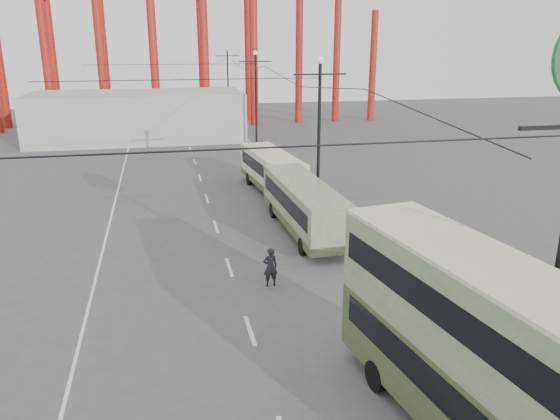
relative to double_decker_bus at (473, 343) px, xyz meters
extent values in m
plane|color=#49494C|center=(-3.61, 2.82, -2.89)|extent=(160.00, 160.00, 0.00)
cube|color=silver|center=(-4.61, 21.82, -2.89)|extent=(0.15, 82.00, 0.01)
cube|color=silver|center=(1.79, 22.82, -2.89)|extent=(0.12, 120.00, 0.01)
cube|color=silver|center=(-10.61, 22.82, -2.89)|extent=(0.12, 120.00, 0.01)
cylinder|color=black|center=(1.99, -0.18, 1.61)|extent=(0.20, 0.20, 9.00)
cylinder|color=black|center=(1.99, 20.82, 1.61)|extent=(0.20, 0.20, 9.00)
cylinder|color=black|center=(1.99, 20.82, -2.64)|extent=(0.44, 0.44, 0.50)
cube|color=black|center=(1.99, 20.82, 5.41)|extent=(3.20, 0.10, 0.10)
sphere|color=white|center=(1.99, 20.82, 6.21)|extent=(0.44, 0.44, 0.44)
cylinder|color=black|center=(1.99, 42.82, 1.61)|extent=(0.20, 0.20, 9.00)
cylinder|color=black|center=(1.99, 42.82, -2.64)|extent=(0.44, 0.44, 0.50)
cube|color=black|center=(1.99, 42.82, 5.41)|extent=(3.20, 0.10, 0.10)
sphere|color=white|center=(1.99, 42.82, 6.21)|extent=(0.44, 0.44, 0.44)
cylinder|color=black|center=(1.99, 64.82, 1.61)|extent=(0.20, 0.20, 9.00)
cylinder|color=black|center=(1.99, 64.82, -2.64)|extent=(0.44, 0.44, 0.50)
cube|color=black|center=(1.99, 64.82, 5.41)|extent=(3.20, 0.10, 0.10)
sphere|color=white|center=(1.99, 64.82, 6.21)|extent=(0.44, 0.44, 0.44)
cylinder|color=maroon|center=(-19.61, 57.82, 10.61)|extent=(1.00, 1.00, 27.00)
cylinder|color=maroon|center=(-19.61, 61.82, 10.61)|extent=(1.00, 1.00, 27.00)
cylinder|color=maroon|center=(10.39, 58.82, 12.11)|extent=(0.90, 0.90, 30.00)
cylinder|color=maroon|center=(15.39, 58.82, 8.11)|extent=(0.90, 0.90, 22.00)
cylinder|color=maroon|center=(20.39, 58.82, 4.11)|extent=(0.90, 0.90, 14.00)
cube|color=#AFAFAA|center=(-9.61, 49.82, -0.39)|extent=(22.00, 10.00, 5.00)
cube|color=#333E21|center=(0.00, 0.00, -1.31)|extent=(3.71, 9.85, 2.12)
cube|color=black|center=(0.00, 0.00, -0.87)|extent=(3.48, 7.96, 0.87)
cube|color=#637555|center=(0.00, 0.00, -0.10)|extent=(3.73, 9.86, 0.29)
cube|color=#637555|center=(0.00, 0.00, 1.10)|extent=(3.71, 9.85, 2.12)
cube|color=black|center=(0.00, 0.00, 1.19)|extent=(3.67, 9.29, 0.82)
cube|color=beige|center=(0.00, 0.00, 2.21)|extent=(3.73, 9.86, 0.12)
cylinder|color=black|center=(-1.45, 2.52, -2.41)|extent=(0.40, 0.99, 0.96)
cylinder|color=black|center=(0.70, 2.82, -2.41)|extent=(0.40, 0.99, 0.96)
cube|color=#637555|center=(0.05, 16.91, -1.31)|extent=(2.57, 9.98, 2.16)
cube|color=black|center=(0.05, 16.91, -0.95)|extent=(2.58, 8.90, 0.86)
cube|color=#333E21|center=(0.05, 16.91, -2.17)|extent=(2.60, 9.99, 0.45)
cube|color=#637555|center=(0.05, 16.91, -0.16)|extent=(2.59, 9.98, 0.14)
cylinder|color=black|center=(-1.05, 19.67, -2.44)|extent=(0.28, 0.91, 0.90)
cylinder|color=black|center=(0.98, 19.74, -2.44)|extent=(0.28, 0.91, 0.90)
cylinder|color=black|center=(-0.86, 13.72, -2.44)|extent=(0.28, 0.91, 0.90)
cylinder|color=black|center=(1.17, 13.79, -2.44)|extent=(0.28, 0.91, 0.90)
cube|color=beige|center=(0.04, 25.54, -1.33)|extent=(3.06, 9.07, 2.14)
cube|color=black|center=(0.04, 25.54, -0.98)|extent=(3.00, 8.01, 0.85)
cube|color=#333E21|center=(0.04, 25.54, -2.18)|extent=(3.09, 9.07, 0.45)
cube|color=beige|center=(0.04, 25.54, -0.20)|extent=(3.08, 9.07, 0.14)
cylinder|color=black|center=(-1.18, 27.75, -2.45)|extent=(0.33, 0.91, 0.89)
cylinder|color=black|center=(0.82, 27.94, -2.45)|extent=(0.33, 0.91, 0.89)
cylinder|color=black|center=(-0.71, 22.79, -2.45)|extent=(0.33, 0.91, 0.89)
cylinder|color=black|center=(1.29, 22.98, -2.45)|extent=(0.33, 0.91, 0.89)
imported|color=black|center=(-3.11, 10.44, -2.02)|extent=(0.67, 0.47, 1.75)
camera|label=1|loc=(-7.34, -10.78, 7.24)|focal=35.00mm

